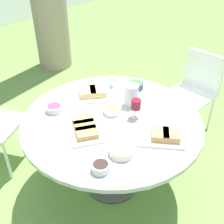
{
  "coord_description": "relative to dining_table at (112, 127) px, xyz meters",
  "views": [
    {
      "loc": [
        -1.38,
        -1.1,
        2.04
      ],
      "look_at": [
        0.0,
        0.0,
        0.81
      ],
      "focal_mm": 45.0,
      "sensor_mm": 36.0,
      "label": 1
    }
  ],
  "objects": [
    {
      "name": "chair_near_left",
      "position": [
        1.25,
        -0.16,
        -0.13
      ],
      "size": [
        0.47,
        0.49,
        0.89
      ],
      "color": "white",
      "rests_on": "ground_plane"
    },
    {
      "name": "bowl_salad",
      "position": [
        0.5,
        0.13,
        0.12
      ],
      "size": [
        0.15,
        0.15,
        0.06
      ],
      "color": "#334256",
      "rests_on": "dining_table"
    },
    {
      "name": "bowl_dip_red",
      "position": [
        -0.21,
        0.43,
        0.12
      ],
      "size": [
        0.13,
        0.13,
        0.05
      ],
      "color": "silver",
      "rests_on": "dining_table"
    },
    {
      "name": "cup_water_near",
      "position": [
        0.4,
        0.32,
        0.14
      ],
      "size": [
        0.07,
        0.07,
        0.09
      ],
      "color": "silver",
      "rests_on": "dining_table"
    },
    {
      "name": "platter_charcuterie",
      "position": [
        0.14,
        0.35,
        0.12
      ],
      "size": [
        0.45,
        0.44,
        0.07
      ],
      "color": "white",
      "rests_on": "dining_table"
    },
    {
      "name": "bowl_olives",
      "position": [
        -0.47,
        -0.29,
        0.12
      ],
      "size": [
        0.12,
        0.12,
        0.06
      ],
      "color": "silver",
      "rests_on": "dining_table"
    },
    {
      "name": "wine_glass",
      "position": [
        0.13,
        -0.13,
        0.21
      ],
      "size": [
        0.08,
        0.08,
        0.16
      ],
      "color": "silver",
      "rests_on": "dining_table"
    },
    {
      "name": "ground_plane",
      "position": [
        0.0,
        0.0,
        -0.66
      ],
      "size": [
        40.0,
        40.0,
        0.0
      ],
      "primitive_type": "plane",
      "color": "#668E42"
    },
    {
      "name": "water_pitcher",
      "position": [
        0.25,
        -0.0,
        0.18
      ],
      "size": [
        0.13,
        0.12,
        0.18
      ],
      "color": "silver",
      "rests_on": "dining_table"
    },
    {
      "name": "bowl_fries",
      "position": [
        0.06,
        0.05,
        0.12
      ],
      "size": [
        0.14,
        0.14,
        0.05
      ],
      "color": "white",
      "rests_on": "dining_table"
    },
    {
      "name": "dining_table",
      "position": [
        0.0,
        0.0,
        0.0
      ],
      "size": [
        1.41,
        1.41,
        0.75
      ],
      "color": "#4C4C51",
      "rests_on": "ground_plane"
    },
    {
      "name": "platter_bread_main",
      "position": [
        0.02,
        -0.44,
        0.12
      ],
      "size": [
        0.35,
        0.4,
        0.07
      ],
      "color": "white",
      "rests_on": "dining_table"
    },
    {
      "name": "platter_sandwich_side",
      "position": [
        -0.24,
        0.06,
        0.12
      ],
      "size": [
        0.39,
        0.42,
        0.06
      ],
      "color": "white",
      "rests_on": "dining_table"
    },
    {
      "name": "bowl_dip_cream",
      "position": [
        -0.27,
        -0.3,
        0.12
      ],
      "size": [
        0.17,
        0.17,
        0.06
      ],
      "color": "beige",
      "rests_on": "dining_table"
    }
  ]
}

